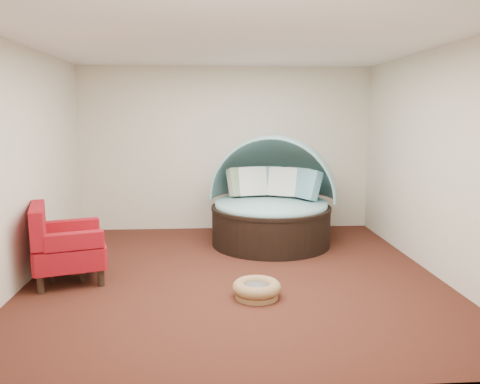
{
  "coord_description": "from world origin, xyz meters",
  "views": [
    {
      "loc": [
        -0.32,
        -5.61,
        1.99
      ],
      "look_at": [
        0.1,
        0.6,
        0.96
      ],
      "focal_mm": 35.0,
      "sensor_mm": 36.0,
      "label": 1
    }
  ],
  "objects": [
    {
      "name": "side_table",
      "position": [
        -2.0,
        0.07,
        0.28
      ],
      "size": [
        0.49,
        0.49,
        0.43
      ],
      "rotation": [
        0.0,
        0.0,
        -0.09
      ],
      "color": "black",
      "rests_on": "floor"
    },
    {
      "name": "floor",
      "position": [
        0.0,
        0.0,
        0.0
      ],
      "size": [
        5.0,
        5.0,
        0.0
      ],
      "primitive_type": "plane",
      "color": "#451F13",
      "rests_on": "ground"
    },
    {
      "name": "red_armchair",
      "position": [
        -2.06,
        -0.07,
        0.44
      ],
      "size": [
        1.02,
        1.02,
        0.96
      ],
      "rotation": [
        0.0,
        0.0,
        0.3
      ],
      "color": "black",
      "rests_on": "floor"
    },
    {
      "name": "ceiling",
      "position": [
        0.0,
        0.0,
        2.8
      ],
      "size": [
        5.0,
        5.0,
        0.0
      ],
      "primitive_type": "plane",
      "rotation": [
        3.14,
        0.0,
        0.0
      ],
      "color": "white",
      "rests_on": "wall_back"
    },
    {
      "name": "wall_back",
      "position": [
        0.0,
        2.5,
        1.4
      ],
      "size": [
        5.0,
        0.0,
        5.0
      ],
      "primitive_type": "plane",
      "rotation": [
        1.57,
        0.0,
        0.0
      ],
      "color": "beige",
      "rests_on": "floor"
    },
    {
      "name": "pet_basket",
      "position": [
        0.2,
        -0.74,
        0.1
      ],
      "size": [
        0.65,
        0.65,
        0.19
      ],
      "rotation": [
        0.0,
        0.0,
        -0.24
      ],
      "color": "brown",
      "rests_on": "floor"
    },
    {
      "name": "wall_left",
      "position": [
        -2.5,
        0.0,
        1.4
      ],
      "size": [
        0.0,
        5.0,
        5.0
      ],
      "primitive_type": "plane",
      "rotation": [
        1.57,
        0.0,
        1.57
      ],
      "color": "beige",
      "rests_on": "floor"
    },
    {
      "name": "wall_front",
      "position": [
        0.0,
        -2.5,
        1.4
      ],
      "size": [
        5.0,
        0.0,
        5.0
      ],
      "primitive_type": "plane",
      "rotation": [
        -1.57,
        0.0,
        0.0
      ],
      "color": "beige",
      "rests_on": "floor"
    },
    {
      "name": "canopy_daybed",
      "position": [
        0.67,
        1.51,
        0.78
      ],
      "size": [
        2.31,
        2.27,
        1.68
      ],
      "rotation": [
        0.0,
        0.0,
        -0.28
      ],
      "color": "black",
      "rests_on": "floor"
    },
    {
      "name": "wall_right",
      "position": [
        2.5,
        0.0,
        1.4
      ],
      "size": [
        0.0,
        5.0,
        5.0
      ],
      "primitive_type": "plane",
      "rotation": [
        1.57,
        0.0,
        -1.57
      ],
      "color": "beige",
      "rests_on": "floor"
    }
  ]
}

